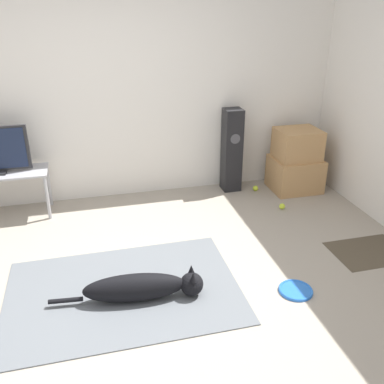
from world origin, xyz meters
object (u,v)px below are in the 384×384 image
frisbee (296,290)px  cardboard_box_lower (295,174)px  tennis_ball_by_boxes (255,188)px  tennis_ball_near_speaker (282,206)px  floor_speaker (232,150)px  cardboard_box_upper (297,144)px  dog (144,287)px

frisbee → cardboard_box_lower: size_ratio=0.48×
tennis_ball_by_boxes → tennis_ball_near_speaker: bearing=-79.2°
cardboard_box_lower → tennis_ball_by_boxes: 0.52m
cardboard_box_lower → floor_speaker: size_ratio=0.57×
cardboard_box_lower → tennis_ball_near_speaker: (-0.38, -0.48, -0.17)m
floor_speaker → cardboard_box_lower: bearing=-14.7°
frisbee → cardboard_box_lower: 2.10m
tennis_ball_by_boxes → tennis_ball_near_speaker: (0.10, -0.54, 0.00)m
floor_speaker → tennis_ball_near_speaker: floor_speaker is taller
frisbee → tennis_ball_near_speaker: 1.50m
cardboard_box_lower → floor_speaker: (-0.76, 0.20, 0.30)m
floor_speaker → tennis_ball_by_boxes: 0.57m
cardboard_box_upper → tennis_ball_by_boxes: 0.73m
frisbee → tennis_ball_by_boxes: bearing=77.4°
floor_speaker → tennis_ball_by_boxes: bearing=-26.0°
frisbee → cardboard_box_upper: 2.18m
cardboard_box_upper → tennis_ball_by_boxes: cardboard_box_upper is taller
dog → cardboard_box_lower: cardboard_box_lower is taller
dog → cardboard_box_lower: size_ratio=2.08×
cardboard_box_lower → tennis_ball_near_speaker: bearing=-128.4°
dog → cardboard_box_upper: 2.75m
cardboard_box_upper → floor_speaker: size_ratio=0.49×
cardboard_box_upper → tennis_ball_near_speaker: bearing=-127.7°
floor_speaker → tennis_ball_by_boxes: (0.28, -0.14, -0.47)m
frisbee → floor_speaker: bearing=85.8°
dog → floor_speaker: size_ratio=1.19×
frisbee → cardboard_box_upper: bearing=64.2°
cardboard_box_lower → tennis_ball_near_speaker: cardboard_box_lower is taller
tennis_ball_near_speaker → tennis_ball_by_boxes: bearing=100.8°
dog → tennis_ball_by_boxes: 2.40m
frisbee → floor_speaker: (0.15, 2.08, 0.49)m
tennis_ball_near_speaker → cardboard_box_lower: bearing=51.6°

